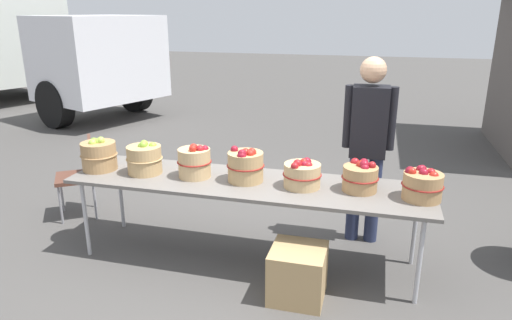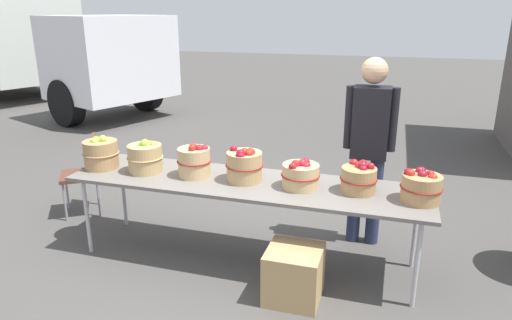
# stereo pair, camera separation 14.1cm
# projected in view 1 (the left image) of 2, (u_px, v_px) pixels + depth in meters

# --- Properties ---
(ground_plane) EXTENTS (40.00, 40.00, 0.00)m
(ground_plane) POSITION_uv_depth(u_px,v_px,m) (247.00, 259.00, 4.20)
(ground_plane) COLOR #474442
(market_table) EXTENTS (3.10, 0.76, 0.75)m
(market_table) POSITION_uv_depth(u_px,v_px,m) (247.00, 185.00, 3.97)
(market_table) COLOR slate
(market_table) RESTS_ON ground
(apple_basket_green_0) EXTENTS (0.33, 0.33, 0.31)m
(apple_basket_green_0) POSITION_uv_depth(u_px,v_px,m) (99.00, 155.00, 4.23)
(apple_basket_green_0) COLOR #A87F51
(apple_basket_green_0) RESTS_ON market_table
(apple_basket_green_1) EXTENTS (0.32, 0.32, 0.30)m
(apple_basket_green_1) POSITION_uv_depth(u_px,v_px,m) (145.00, 159.00, 4.13)
(apple_basket_green_1) COLOR tan
(apple_basket_green_1) RESTS_ON market_table
(apple_basket_red_0) EXTENTS (0.30, 0.30, 0.30)m
(apple_basket_red_0) POSITION_uv_depth(u_px,v_px,m) (195.00, 162.00, 4.04)
(apple_basket_red_0) COLOR tan
(apple_basket_red_0) RESTS_ON market_table
(apple_basket_red_1) EXTENTS (0.32, 0.32, 0.31)m
(apple_basket_red_1) POSITION_uv_depth(u_px,v_px,m) (245.00, 165.00, 3.93)
(apple_basket_red_1) COLOR tan
(apple_basket_red_1) RESTS_ON market_table
(apple_basket_red_2) EXTENTS (0.32, 0.32, 0.25)m
(apple_basket_red_2) POSITION_uv_depth(u_px,v_px,m) (302.00, 174.00, 3.81)
(apple_basket_red_2) COLOR tan
(apple_basket_red_2) RESTS_ON market_table
(apple_basket_red_3) EXTENTS (0.30, 0.30, 0.26)m
(apple_basket_red_3) POSITION_uv_depth(u_px,v_px,m) (360.00, 177.00, 3.73)
(apple_basket_red_3) COLOR #A87F51
(apple_basket_red_3) RESTS_ON market_table
(apple_basket_red_4) EXTENTS (0.32, 0.32, 0.26)m
(apple_basket_red_4) POSITION_uv_depth(u_px,v_px,m) (422.00, 185.00, 3.56)
(apple_basket_red_4) COLOR #A87F51
(apple_basket_red_4) RESTS_ON market_table
(vendor_adult) EXTENTS (0.47, 0.24, 1.77)m
(vendor_adult) POSITION_uv_depth(u_px,v_px,m) (368.00, 137.00, 4.24)
(vendor_adult) COLOR #262D4C
(vendor_adult) RESTS_ON ground
(box_truck) EXTENTS (7.95, 4.83, 2.75)m
(box_truck) POSITION_uv_depth(u_px,v_px,m) (6.00, 39.00, 11.10)
(box_truck) COLOR silver
(box_truck) RESTS_ON ground
(folding_chair) EXTENTS (0.56, 0.56, 0.86)m
(folding_chair) POSITION_uv_depth(u_px,v_px,m) (82.00, 171.00, 4.96)
(folding_chair) COLOR brown
(folding_chair) RESTS_ON ground
(produce_crate) EXTENTS (0.42, 0.42, 0.42)m
(produce_crate) POSITION_uv_depth(u_px,v_px,m) (298.00, 273.00, 3.58)
(produce_crate) COLOR tan
(produce_crate) RESTS_ON ground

